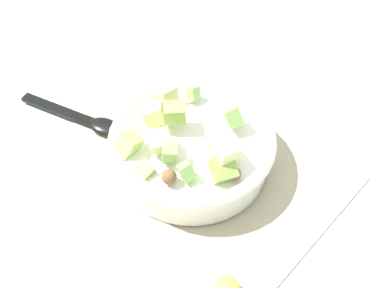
{
  "coord_description": "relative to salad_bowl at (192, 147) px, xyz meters",
  "views": [
    {
      "loc": [
        0.35,
        -0.39,
        0.66
      ],
      "look_at": [
        -0.01,
        0.01,
        0.05
      ],
      "focal_mm": 49.38,
      "sensor_mm": 36.0,
      "label": 1
    }
  ],
  "objects": [
    {
      "name": "ground_plane",
      "position": [
        0.01,
        -0.01,
        -0.04
      ],
      "size": [
        2.4,
        2.4,
        0.0
      ],
      "primitive_type": "plane",
      "color": "silver"
    },
    {
      "name": "placemat",
      "position": [
        0.01,
        -0.01,
        -0.04
      ],
      "size": [
        0.44,
        0.35,
        0.01
      ],
      "primitive_type": "cube",
      "color": "tan",
      "rests_on": "ground_plane"
    },
    {
      "name": "salad_bowl",
      "position": [
        0.0,
        0.0,
        0.0
      ],
      "size": [
        0.26,
        0.26,
        0.11
      ],
      "color": "white",
      "rests_on": "placemat"
    },
    {
      "name": "serving_spoon",
      "position": [
        -0.2,
        -0.05,
        -0.03
      ],
      "size": [
        0.2,
        0.08,
        0.01
      ],
      "color": "black",
      "rests_on": "placemat"
    }
  ]
}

